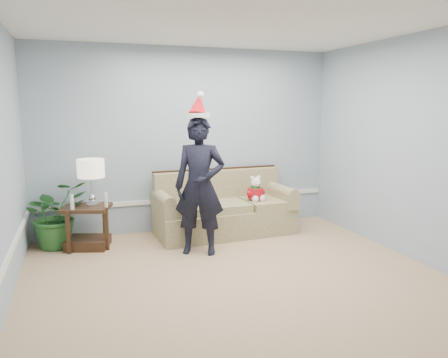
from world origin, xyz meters
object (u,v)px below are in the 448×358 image
object	(u,v)px
table_lamp	(91,170)
houseplant	(55,214)
sofa	(223,211)
man	(200,186)
teddy_bear	(256,191)
side_table	(88,231)

from	to	relation	value
table_lamp	houseplant	distance (m)	0.78
sofa	table_lamp	bearing A→B (deg)	179.99
sofa	houseplant	world-z (taller)	sofa
man	teddy_bear	distance (m)	1.21
table_lamp	man	xyz separation A→B (m)	(1.27, -0.66, -0.17)
sofa	houseplant	size ratio (longest dim) A/B	2.26
side_table	houseplant	size ratio (longest dim) A/B	0.79
houseplant	teddy_bear	distance (m)	2.77
sofa	table_lamp	distance (m)	1.97
sofa	side_table	world-z (taller)	sofa
side_table	teddy_bear	bearing A→B (deg)	-1.53
houseplant	man	size ratio (longest dim) A/B	0.52
table_lamp	houseplant	xyz separation A→B (m)	(-0.47, 0.19, -0.59)
table_lamp	teddy_bear	world-z (taller)	table_lamp
teddy_bear	side_table	bearing A→B (deg)	169.55
table_lamp	man	distance (m)	1.44
man	teddy_bear	bearing A→B (deg)	55.35
side_table	houseplant	distance (m)	0.48
sofa	man	distance (m)	1.08
side_table	houseplant	xyz separation A→B (m)	(-0.39, 0.17, 0.23)
sofa	side_table	size ratio (longest dim) A/B	2.87
table_lamp	teddy_bear	bearing A→B (deg)	-1.17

